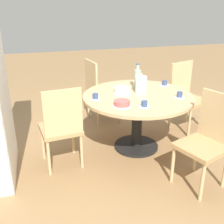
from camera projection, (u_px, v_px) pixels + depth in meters
The scene contains 14 objects.
ground_plane at pixel (136, 147), 3.59m from camera, with size 14.00×14.00×0.00m, color #937047.
dining_table at pixel (138, 106), 3.38m from camera, with size 1.31×1.31×0.70m.
chair_a at pixel (61, 126), 3.01m from camera, with size 0.47×0.47×0.94m.
chair_b at pixel (207, 139), 2.73m from camera, with size 0.54×0.54×0.94m.
chair_c at pixel (187, 95), 3.95m from camera, with size 0.53×0.53×0.94m.
chair_d at pixel (100, 90), 4.16m from camera, with size 0.50×0.50×0.94m.
coffee_pot at pixel (141, 84), 3.35m from camera, with size 0.13×0.13×0.25m.
water_bottle at pixel (137, 78), 3.51m from camera, with size 0.08×0.08×0.32m.
cake_main at pixel (122, 91), 3.36m from camera, with size 0.22×0.22×0.08m.
cake_second at pixel (122, 104), 2.98m from camera, with size 0.20×0.20×0.07m.
cup_a at pixel (144, 105), 2.96m from camera, with size 0.12×0.12×0.07m.
cup_b at pixel (95, 97), 3.18m from camera, with size 0.12×0.12×0.07m.
cup_c at pixel (165, 84), 3.66m from camera, with size 0.12×0.12×0.07m.
cup_d at pixel (180, 95), 3.23m from camera, with size 0.12×0.12×0.07m.
Camera 1 is at (-2.95, 1.14, 1.79)m, focal length 45.00 mm.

